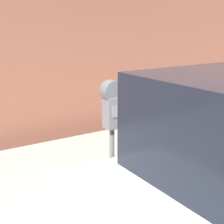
{
  "coord_description": "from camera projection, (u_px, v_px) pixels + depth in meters",
  "views": [
    {
      "loc": [
        -1.31,
        -1.49,
        2.14
      ],
      "look_at": [
        0.35,
        1.15,
        1.29
      ],
      "focal_mm": 50.0,
      "sensor_mm": 36.0,
      "label": 1
    }
  ],
  "objects": [
    {
      "name": "sidewalk",
      "position": [
        49.0,
        185.0,
        4.23
      ],
      "size": [
        24.0,
        2.8,
        0.15
      ],
      "color": "#BCB7AD",
      "rests_on": "ground_plane"
    },
    {
      "name": "parking_meter",
      "position": [
        112.0,
        115.0,
        3.25
      ],
      "size": [
        0.22,
        0.16,
        1.48
      ],
      "color": "slate",
      "rests_on": "sidewalk"
    }
  ]
}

